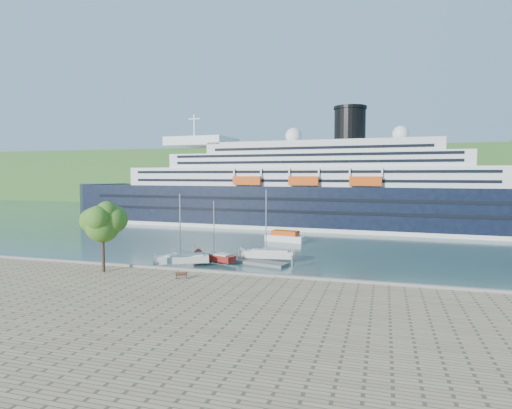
{
  "coord_description": "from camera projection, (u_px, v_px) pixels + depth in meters",
  "views": [
    {
      "loc": [
        25.3,
        -46.93,
        12.66
      ],
      "look_at": [
        2.2,
        30.0,
        7.04
      ],
      "focal_mm": 30.0,
      "sensor_mm": 36.0,
      "label": 1
    }
  ],
  "objects": [
    {
      "name": "ground",
      "position": [
        170.0,
        277.0,
        52.98
      ],
      "size": [
        400.0,
        400.0,
        0.0
      ],
      "primitive_type": "plane",
      "color": "#2C4E4B",
      "rests_on": "ground"
    },
    {
      "name": "far_hillside",
      "position": [
        325.0,
        176.0,
        190.67
      ],
      "size": [
        400.0,
        50.0,
        24.0
      ],
      "primitive_type": "cube",
      "color": "#326227",
      "rests_on": "ground"
    },
    {
      "name": "quay_coping",
      "position": [
        169.0,
        268.0,
        52.71
      ],
      "size": [
        220.0,
        0.5,
        0.3
      ],
      "primitive_type": "cube",
      "color": "slate",
      "rests_on": "promenade"
    },
    {
      "name": "cruise_ship",
      "position": [
        293.0,
        168.0,
        103.44
      ],
      "size": [
        127.15,
        23.95,
        28.4
      ],
      "primitive_type": null,
      "rotation": [
        0.0,
        0.0,
        -0.04
      ],
      "color": "black",
      "rests_on": "ground"
    },
    {
      "name": "park_bench",
      "position": [
        182.0,
        275.0,
        47.9
      ],
      "size": [
        1.45,
        1.04,
        0.86
      ],
      "primitive_type": null,
      "rotation": [
        0.0,
        0.0,
        0.41
      ],
      "color": "#4D2316",
      "rests_on": "promenade"
    },
    {
      "name": "promenade_tree",
      "position": [
        103.0,
        234.0,
        51.13
      ],
      "size": [
        5.55,
        5.55,
        9.2
      ],
      "primitive_type": null,
      "color": "#275917",
      "rests_on": "promenade"
    },
    {
      "name": "floating_pontoon",
      "position": [
        227.0,
        259.0,
        63.41
      ],
      "size": [
        19.32,
        7.2,
        0.43
      ],
      "primitive_type": null,
      "rotation": [
        0.0,
        0.0,
        -0.26
      ],
      "color": "gray",
      "rests_on": "ground"
    },
    {
      "name": "sailboat_white_near",
      "position": [
        184.0,
        232.0,
        58.88
      ],
      "size": [
        7.55,
        5.15,
        9.57
      ],
      "primitive_type": null,
      "rotation": [
        0.0,
        0.0,
        0.46
      ],
      "color": "silver",
      "rests_on": "ground"
    },
    {
      "name": "sailboat_red",
      "position": [
        216.0,
        234.0,
        60.87
      ],
      "size": [
        6.78,
        4.0,
        8.46
      ],
      "primitive_type": null,
      "rotation": [
        0.0,
        0.0,
        -0.36
      ],
      "color": "maroon",
      "rests_on": "ground"
    },
    {
      "name": "sailboat_white_far",
      "position": [
        270.0,
        227.0,
        62.2
      ],
      "size": [
        7.94,
        3.1,
        9.99
      ],
      "primitive_type": null,
      "rotation": [
        0.0,
        0.0,
        0.13
      ],
      "color": "silver",
      "rests_on": "ground"
    },
    {
      "name": "tender_launch",
      "position": [
        285.0,
        236.0,
        80.94
      ],
      "size": [
        7.94,
        4.0,
        2.09
      ],
      "primitive_type": null,
      "rotation": [
        0.0,
        0.0,
        -0.19
      ],
      "color": "#CF450C",
      "rests_on": "ground"
    }
  ]
}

